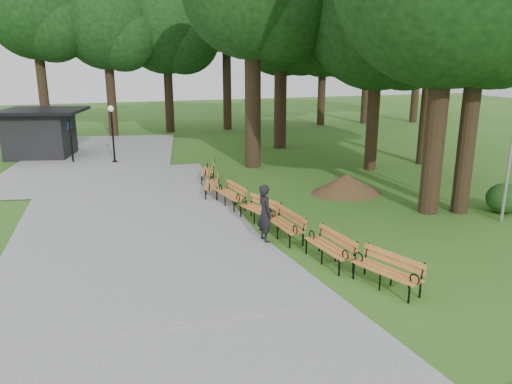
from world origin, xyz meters
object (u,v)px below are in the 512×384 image
object	(u,v)px
bench_2	(284,225)
lawn_tree_4	(281,12)
lamp_post	(112,122)
lawn_tree_5	(434,20)
kiosk	(40,133)
bench_5	(211,184)
metal_pole	(512,141)
dirt_mound	(346,184)
bench_0	(386,271)
bench_1	(329,248)
lawn_tree_1	(379,18)
bench_3	(259,210)
bench_4	(230,195)
bench_6	(208,172)
person	(265,213)

from	to	relation	value
bench_2	lawn_tree_4	bearing A→B (deg)	153.94
lamp_post	bench_2	xyz separation A→B (m)	(4.46, -13.37, -1.75)
lawn_tree_5	lamp_post	bearing A→B (deg)	161.07
kiosk	bench_5	world-z (taller)	kiosk
bench_5	metal_pole	bearing A→B (deg)	68.19
dirt_mound	metal_pole	xyz separation A→B (m)	(3.36, -4.91, 2.38)
bench_2	bench_0	bearing A→B (deg)	9.97
bench_1	bench_5	xyz separation A→B (m)	(-1.47, 7.75, 0.00)
lawn_tree_1	lawn_tree_5	xyz separation A→B (m)	(3.27, 0.29, 0.01)
bench_0	bench_2	bearing A→B (deg)	175.30
lawn_tree_5	bench_5	bearing A→B (deg)	-168.19
kiosk	lawn_tree_1	bearing A→B (deg)	-14.23
kiosk	metal_pole	distance (m)	23.54
metal_pole	bench_3	bearing A→B (deg)	163.17
bench_2	lawn_tree_5	world-z (taller)	lawn_tree_5
bench_1	lamp_post	bearing A→B (deg)	-169.52
bench_0	bench_5	distance (m)	9.79
bench_4	bench_5	distance (m)	1.79
lawn_tree_1	lawn_tree_5	world-z (taller)	lawn_tree_1
bench_2	lawn_tree_4	size ratio (longest dim) A/B	0.17
lamp_post	lawn_tree_4	xyz separation A→B (m)	(9.99, 1.54, 5.77)
bench_1	bench_2	xyz separation A→B (m)	(-0.47, 2.16, 0.00)
bench_2	lawn_tree_1	world-z (taller)	lawn_tree_1
lawn_tree_5	kiosk	bearing A→B (deg)	156.60
bench_4	metal_pole	bearing A→B (deg)	52.71
lamp_post	bench_6	xyz separation A→B (m)	(3.83, -5.44, -1.75)
lawn_tree_4	lawn_tree_5	xyz separation A→B (m)	(5.41, -6.82, -0.75)
lawn_tree_1	bench_1	bearing A→B (deg)	-125.87
bench_4	bench_1	bearing A→B (deg)	2.31
lawn_tree_4	metal_pole	bearing A→B (deg)	-82.00
dirt_mound	lawn_tree_4	distance (m)	13.22
person	lamp_post	bearing A→B (deg)	10.30
lamp_post	bench_4	xyz separation A→B (m)	(3.78, -9.54, -1.75)
bench_1	dirt_mound	bearing A→B (deg)	141.03
bench_4	lawn_tree_5	world-z (taller)	lawn_tree_5
bench_4	lamp_post	bearing A→B (deg)	-166.94
kiosk	bench_2	size ratio (longest dim) A/B	2.25
person	bench_6	xyz separation A→B (m)	(0.02, 7.99, -0.46)
metal_pole	bench_6	xyz separation A→B (m)	(-8.36, 8.71, -2.34)
kiosk	dirt_mound	world-z (taller)	kiosk
metal_pole	lawn_tree_5	distance (m)	10.41
bench_5	lawn_tree_4	bearing A→B (deg)	159.29
kiosk	lawn_tree_5	world-z (taller)	lawn_tree_5
dirt_mound	bench_2	bearing A→B (deg)	-136.71
dirt_mound	bench_0	distance (m)	8.73
bench_6	lawn_tree_5	bearing A→B (deg)	106.55
metal_pole	lawn_tree_4	size ratio (longest dim) A/B	0.49
bench_0	lawn_tree_5	bearing A→B (deg)	120.44
bench_0	bench_1	distance (m)	1.92
person	bench_2	bearing A→B (deg)	-89.85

